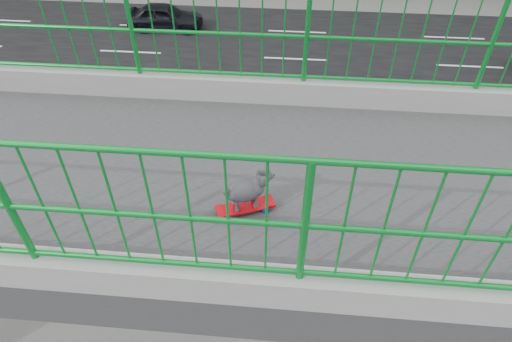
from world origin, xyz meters
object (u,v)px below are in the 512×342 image
object	(u,v)px
skateboard	(245,207)
car_4	(165,17)
poodle	(248,189)
car_0	(85,184)

from	to	relation	value
skateboard	car_4	xyz separation A→B (m)	(-19.31, -6.39, -6.39)
skateboard	poodle	xyz separation A→B (m)	(-0.01, 0.02, 0.23)
car_0	car_4	size ratio (longest dim) A/B	1.16
skateboard	poodle	size ratio (longest dim) A/B	1.25
skateboard	car_0	distance (m)	10.70
car_4	car_0	bearing A→B (deg)	-176.94
skateboard	car_0	size ratio (longest dim) A/B	0.12
skateboard	car_0	bearing A→B (deg)	-160.42
skateboard	car_4	size ratio (longest dim) A/B	0.14
poodle	car_0	xyz separation A→B (m)	(-6.50, -5.73, -6.52)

